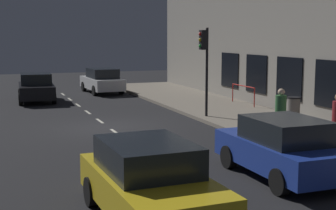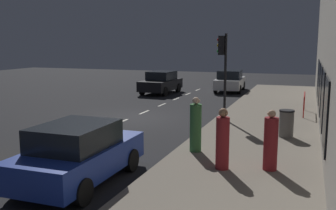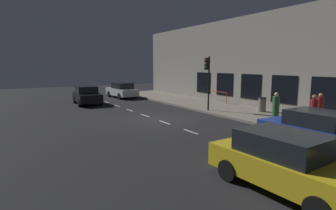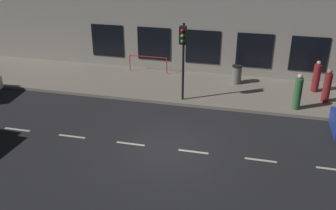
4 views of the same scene
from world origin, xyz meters
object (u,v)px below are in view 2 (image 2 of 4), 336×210
at_px(parked_car_3, 230,81).
at_px(pedestrian_1, 223,141).
at_px(pedestrian_0, 196,126).
at_px(trash_bin, 286,123).
at_px(traffic_light, 223,58).
at_px(parked_car_0, 161,82).
at_px(pedestrian_2, 271,143).
at_px(parked_car_2, 78,153).

height_order(parked_car_3, pedestrian_1, pedestrian_1).
bearing_deg(pedestrian_0, trash_bin, 139.98).
distance_m(traffic_light, parked_car_3, 11.87).
distance_m(parked_car_0, pedestrian_0, 15.56).
bearing_deg(pedestrian_1, pedestrian_2, 139.89).
xyz_separation_m(traffic_light, parked_car_2, (-1.83, -8.83, -2.15)).
xyz_separation_m(parked_car_0, trash_bin, (9.21, -11.08, -0.13)).
bearing_deg(trash_bin, parked_car_2, -126.77).
height_order(parked_car_2, pedestrian_2, pedestrian_2).
relative_size(parked_car_2, parked_car_3, 0.93).
bearing_deg(parked_car_3, pedestrian_2, -78.92).
xyz_separation_m(parked_car_3, pedestrian_1, (3.38, -18.42, 0.15)).
xyz_separation_m(pedestrian_1, trash_bin, (1.44, 4.45, -0.28)).
distance_m(traffic_light, pedestrian_1, 7.33).
relative_size(parked_car_2, trash_bin, 4.05).
distance_m(parked_car_0, parked_car_2, 18.03).
xyz_separation_m(traffic_light, pedestrian_2, (2.76, -6.53, -2.03)).
height_order(traffic_light, pedestrian_0, traffic_light).
bearing_deg(trash_bin, traffic_light, 140.38).
distance_m(pedestrian_1, trash_bin, 4.69).
height_order(traffic_light, pedestrian_2, traffic_light).
distance_m(parked_car_0, pedestrian_2, 17.65).
height_order(traffic_light, pedestrian_1, traffic_light).
relative_size(pedestrian_0, pedestrian_1, 1.03).
bearing_deg(traffic_light, pedestrian_0, -86.56).
bearing_deg(trash_bin, parked_car_3, 109.03).
relative_size(parked_car_0, parked_car_3, 0.91).
distance_m(traffic_light, parked_car_0, 10.89).
height_order(pedestrian_1, trash_bin, pedestrian_1).
distance_m(parked_car_0, trash_bin, 14.41).
distance_m(parked_car_2, parked_car_3, 20.36).
relative_size(parked_car_2, pedestrian_2, 2.44).
bearing_deg(parked_car_2, pedestrian_1, 30.20).
distance_m(parked_car_2, pedestrian_0, 4.02).
distance_m(parked_car_2, pedestrian_1, 3.87).
xyz_separation_m(traffic_light, pedestrian_0, (0.33, -5.45, -1.98)).
relative_size(pedestrian_0, pedestrian_2, 1.05).
distance_m(parked_car_3, pedestrian_0, 17.11).
bearing_deg(parked_car_2, parked_car_3, 90.10).
distance_m(traffic_light, pedestrian_0, 5.80).
xyz_separation_m(parked_car_0, parked_car_3, (4.40, 2.88, 0.00)).
height_order(traffic_light, parked_car_3, traffic_light).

